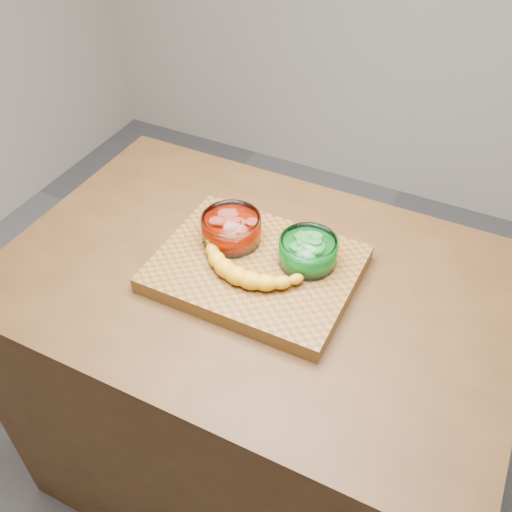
% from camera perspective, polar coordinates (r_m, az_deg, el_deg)
% --- Properties ---
extents(ground, '(3.50, 3.50, 0.00)m').
position_cam_1_polar(ground, '(2.06, -0.00, -20.03)').
color(ground, '#59585D').
rests_on(ground, ground).
extents(counter, '(1.20, 0.80, 0.90)m').
position_cam_1_polar(counter, '(1.68, -0.00, -12.94)').
color(counter, '#4B2E16').
rests_on(counter, ground).
extents(cutting_board, '(0.45, 0.35, 0.04)m').
position_cam_1_polar(cutting_board, '(1.32, -0.00, -1.28)').
color(cutting_board, brown).
rests_on(cutting_board, counter).
extents(bowl_red, '(0.14, 0.14, 0.07)m').
position_cam_1_polar(bowl_red, '(1.34, -2.48, 2.74)').
color(bowl_red, white).
rests_on(bowl_red, cutting_board).
extents(bowl_green, '(0.13, 0.13, 0.06)m').
position_cam_1_polar(bowl_green, '(1.29, 5.22, 0.47)').
color(bowl_green, white).
rests_on(bowl_green, cutting_board).
extents(banana, '(0.29, 0.14, 0.04)m').
position_cam_1_polar(banana, '(1.27, -0.83, -0.98)').
color(banana, orange).
rests_on(banana, cutting_board).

